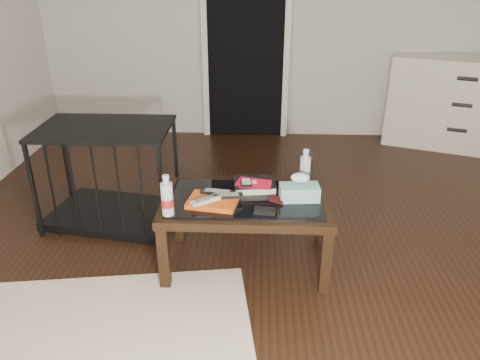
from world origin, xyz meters
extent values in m
plane|color=black|center=(0.00, 0.00, 0.00)|extent=(5.00, 5.00, 0.00)
plane|color=beige|center=(0.00, 2.50, 1.35)|extent=(5.00, 0.00, 5.00)
cube|color=black|center=(-0.40, 2.47, 1.00)|extent=(0.80, 0.05, 2.00)
cube|color=silver|center=(-0.82, 2.44, 1.00)|extent=(0.06, 0.04, 2.04)
cube|color=silver|center=(0.02, 2.44, 1.00)|extent=(0.06, 0.04, 2.04)
cube|color=black|center=(-0.78, -0.23, 0.20)|extent=(0.06, 0.06, 0.40)
cube|color=black|center=(0.14, -0.23, 0.20)|extent=(0.06, 0.06, 0.40)
cube|color=black|center=(-0.78, 0.29, 0.20)|extent=(0.06, 0.06, 0.40)
cube|color=black|center=(0.14, 0.29, 0.20)|extent=(0.06, 0.06, 0.40)
cube|color=black|center=(-0.32, 0.03, 0.43)|extent=(1.00, 0.60, 0.05)
cube|color=black|center=(-0.32, 0.03, 0.46)|extent=(0.90, 0.50, 0.01)
cube|color=silver|center=(1.68, 2.23, 0.45)|extent=(1.30, 0.89, 0.90)
cylinder|color=black|center=(1.68, 1.97, 0.25)|extent=(0.18, 0.10, 0.04)
cylinder|color=black|center=(1.68, 1.97, 0.50)|extent=(0.18, 0.10, 0.04)
cylinder|color=black|center=(1.68, 1.97, 0.75)|extent=(0.18, 0.10, 0.04)
cube|color=black|center=(-1.31, 0.56, 0.03)|extent=(0.99, 0.74, 0.06)
cube|color=black|center=(-1.31, 0.56, 0.70)|extent=(0.99, 0.74, 0.02)
cube|color=black|center=(-1.74, 0.28, 0.35)|extent=(0.03, 0.03, 0.70)
cube|color=black|center=(-0.88, 0.28, 0.35)|extent=(0.03, 0.03, 0.70)
cube|color=black|center=(-1.74, 0.84, 0.35)|extent=(0.03, 0.03, 0.70)
cube|color=black|center=(-0.88, 0.84, 0.35)|extent=(0.03, 0.03, 0.70)
cube|color=#CF5013|center=(-0.51, -0.05, 0.48)|extent=(0.31, 0.25, 0.03)
cube|color=silver|center=(-0.54, -0.08, 0.50)|extent=(0.19, 0.16, 0.02)
cube|color=black|center=(-0.44, -0.03, 0.50)|extent=(0.20, 0.07, 0.02)
cube|color=black|center=(-0.49, 0.02, 0.50)|extent=(0.21, 0.08, 0.02)
cube|color=black|center=(-0.27, 0.16, 0.48)|extent=(0.27, 0.23, 0.05)
cube|color=red|center=(-0.28, 0.14, 0.51)|extent=(0.22, 0.18, 0.01)
cube|color=black|center=(-0.32, 0.12, 0.52)|extent=(0.07, 0.11, 0.02)
cube|color=black|center=(-0.13, -0.01, 0.47)|extent=(0.10, 0.09, 0.02)
cube|color=black|center=(-0.21, -0.14, 0.47)|extent=(0.13, 0.08, 0.02)
cylinder|color=silver|center=(-0.74, -0.19, 0.58)|extent=(0.07, 0.07, 0.24)
cylinder|color=silver|center=(0.04, 0.22, 0.58)|extent=(0.07, 0.07, 0.24)
cube|color=teal|center=(-0.01, 0.03, 0.51)|extent=(0.24, 0.14, 0.09)
camera|label=1|loc=(-0.25, -2.44, 1.74)|focal=35.00mm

